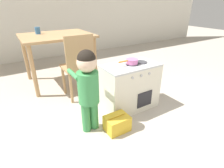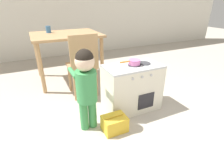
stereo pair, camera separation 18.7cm
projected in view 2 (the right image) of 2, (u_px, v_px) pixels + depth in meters
play_kitchen at (132, 88)px, 2.11m from camera, size 0.67×0.39×0.58m
toy_pot at (134, 62)px, 1.98m from camera, size 0.25×0.14×0.06m
child_figure at (86, 82)px, 1.66m from camera, size 0.23×0.35×0.85m
toy_basket at (115, 124)px, 1.81m from camera, size 0.24×0.19×0.18m
dining_table at (66, 40)px, 2.79m from camera, size 1.04×0.85×0.77m
dining_chair_near at (83, 64)px, 2.33m from camera, size 0.36×0.36×0.88m
cup_on_table at (48, 29)px, 2.78m from camera, size 0.08×0.08×0.10m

